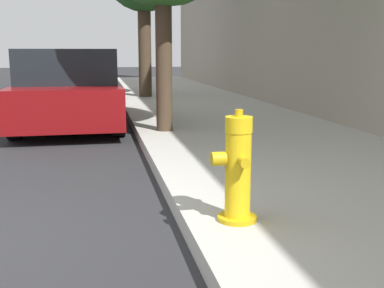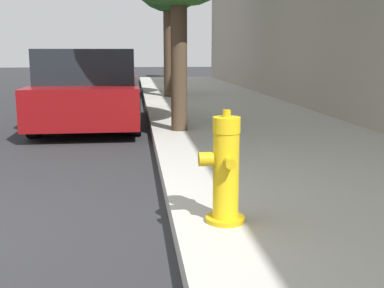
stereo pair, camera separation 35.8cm
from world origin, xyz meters
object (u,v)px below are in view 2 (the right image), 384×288
parked_car_near (90,89)px  parked_car_mid (107,76)px  parked_car_far (110,70)px  fire_hydrant (225,171)px

parked_car_near → parked_car_mid: size_ratio=1.00×
parked_car_mid → parked_car_far: parked_car_mid is taller
parked_car_near → parked_car_far: (-0.15, 11.26, -0.07)m
fire_hydrant → parked_car_mid: 11.38m
fire_hydrant → parked_car_mid: (-1.46, 11.28, 0.13)m
parked_car_near → parked_car_mid: (0.02, 5.31, -0.02)m
parked_car_near → parked_car_far: 11.26m
parked_car_mid → parked_car_far: (-0.18, 5.95, -0.05)m
parked_car_near → parked_car_far: bearing=90.8°
fire_hydrant → parked_car_near: size_ratio=0.20×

